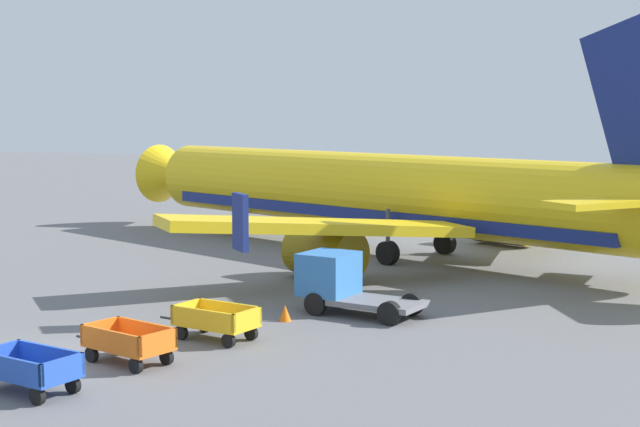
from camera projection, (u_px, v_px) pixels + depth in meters
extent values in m
plane|color=slate|center=(35.00, 363.00, 26.30)|extent=(220.00, 220.00, 0.00)
cylinder|color=yellow|center=(378.00, 191.00, 46.05)|extent=(28.97, 15.42, 3.70)
cube|color=navy|center=(378.00, 211.00, 46.16)|extent=(26.14, 14.05, 0.56)
cone|color=yellow|center=(175.00, 175.00, 57.48)|extent=(4.39, 4.60, 3.63)
cube|color=yellow|center=(320.00, 226.00, 37.31)|extent=(11.11, 10.95, 1.35)
cube|color=navy|center=(240.00, 222.00, 30.76)|extent=(0.91, 0.93, 1.90)
cylinder|color=#856D0E|center=(325.00, 252.00, 39.42)|extent=(3.77, 3.21, 2.10)
cube|color=yellow|center=(540.00, 198.00, 49.21)|extent=(2.97, 13.07, 1.35)
cylinder|color=#856D0E|center=(503.00, 224.00, 49.10)|extent=(3.77, 3.21, 2.10)
cube|color=yellow|center=(612.00, 203.00, 34.00)|extent=(4.80, 5.08, 0.24)
cylinder|color=#4C4C51|center=(239.00, 207.00, 53.50)|extent=(0.20, 0.20, 2.04)
cylinder|color=black|center=(239.00, 225.00, 53.61)|extent=(1.19, 0.85, 1.10)
cylinder|color=#4C4C51|center=(388.00, 231.00, 42.92)|extent=(0.20, 0.20, 2.04)
cylinder|color=black|center=(388.00, 253.00, 43.03)|extent=(1.19, 0.85, 1.10)
cylinder|color=#4C4C51|center=(445.00, 223.00, 46.06)|extent=(0.20, 0.20, 2.04)
cylinder|color=black|center=(445.00, 243.00, 46.17)|extent=(1.19, 0.85, 1.10)
cube|color=#234CB2|center=(30.00, 374.00, 23.50)|extent=(2.74, 1.91, 0.08)
cube|color=#234CB2|center=(8.00, 368.00, 22.93)|extent=(2.46, 0.64, 0.55)
cube|color=#234CB2|center=(50.00, 356.00, 24.01)|extent=(2.46, 0.64, 0.55)
cube|color=#234CB2|center=(62.00, 369.00, 22.82)|extent=(0.40, 1.39, 0.55)
cylinder|color=black|center=(24.00, 373.00, 24.51)|extent=(0.46, 0.25, 0.44)
cylinder|color=black|center=(38.00, 396.00, 22.56)|extent=(0.46, 0.25, 0.44)
cylinder|color=black|center=(73.00, 385.00, 23.49)|extent=(0.46, 0.25, 0.44)
cube|color=orange|center=(129.00, 347.00, 26.24)|extent=(2.80, 2.08, 0.08)
cube|color=orange|center=(110.00, 340.00, 25.69)|extent=(2.42, 0.83, 0.55)
cube|color=orange|center=(146.00, 331.00, 26.72)|extent=(2.42, 0.83, 0.55)
cube|color=orange|center=(101.00, 330.00, 26.93)|extent=(0.51, 1.37, 0.55)
cube|color=orange|center=(158.00, 342.00, 25.48)|extent=(0.51, 1.37, 0.55)
cylinder|color=#2D2D33|center=(88.00, 339.00, 27.34)|extent=(0.98, 0.37, 0.08)
cylinder|color=black|center=(92.00, 354.00, 26.40)|extent=(0.47, 0.28, 0.44)
cylinder|color=black|center=(122.00, 347.00, 27.28)|extent=(0.47, 0.28, 0.44)
cylinder|color=black|center=(136.00, 365.00, 25.26)|extent=(0.47, 0.28, 0.44)
cylinder|color=black|center=(167.00, 357.00, 26.14)|extent=(0.47, 0.28, 0.44)
cube|color=gold|center=(216.00, 325.00, 28.94)|extent=(2.74, 1.90, 0.08)
cube|color=gold|center=(202.00, 319.00, 28.36)|extent=(2.46, 0.63, 0.55)
cube|color=gold|center=(229.00, 311.00, 29.45)|extent=(2.46, 0.63, 0.55)
cube|color=gold|center=(186.00, 310.00, 29.55)|extent=(0.40, 1.39, 0.55)
cube|color=gold|center=(247.00, 319.00, 28.26)|extent=(0.40, 1.39, 0.55)
cylinder|color=#2D2D33|center=(172.00, 319.00, 29.92)|extent=(0.99, 0.29, 0.08)
cylinder|color=black|center=(181.00, 333.00, 29.01)|extent=(0.46, 0.25, 0.44)
cylinder|color=black|center=(204.00, 326.00, 29.94)|extent=(0.46, 0.25, 0.44)
cylinder|color=black|center=(229.00, 341.00, 28.00)|extent=(0.46, 0.25, 0.44)
cylinder|color=black|center=(251.00, 333.00, 28.93)|extent=(0.46, 0.25, 0.44)
cube|color=slate|center=(378.00, 303.00, 32.10)|extent=(3.40, 2.45, 0.20)
cube|color=#3370B7|center=(329.00, 273.00, 33.04)|extent=(2.03, 2.19, 1.50)
cube|color=#19232D|center=(310.00, 267.00, 33.43)|extent=(0.38, 1.60, 0.67)
cylinder|color=black|center=(316.00, 304.00, 32.42)|extent=(0.84, 0.45, 0.80)
cylinder|color=black|center=(340.00, 296.00, 33.87)|extent=(0.84, 0.45, 0.80)
cylinder|color=black|center=(389.00, 313.00, 30.93)|extent=(0.84, 0.45, 0.80)
cylinder|color=black|center=(412.00, 304.00, 32.38)|extent=(0.84, 0.45, 0.80)
cone|color=orange|center=(285.00, 313.00, 31.54)|extent=(0.42, 0.42, 0.56)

